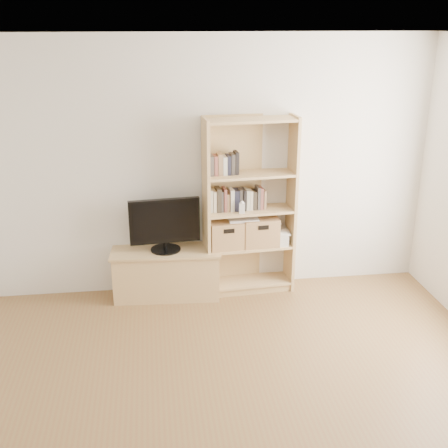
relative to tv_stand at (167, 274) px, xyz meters
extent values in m
cube|color=brown|center=(0.49, -2.30, -0.24)|extent=(4.50, 5.00, 0.01)
cube|color=silver|center=(0.49, 0.20, 1.06)|extent=(4.50, 0.02, 2.60)
cube|color=white|center=(0.49, -2.30, 2.36)|extent=(4.50, 5.00, 0.01)
cube|color=tan|center=(0.00, 0.00, 0.00)|extent=(1.08, 0.46, 0.49)
cube|color=tan|center=(0.86, 0.04, 0.67)|extent=(0.94, 0.40, 1.83)
cube|color=black|center=(0.00, 0.00, 0.54)|extent=(0.71, 0.12, 0.55)
cube|color=#A09B88|center=(0.86, 0.06, 0.76)|extent=(0.81, 0.19, 0.21)
cube|color=#A09B88|center=(0.65, 0.04, 1.14)|extent=(0.42, 0.18, 0.22)
cube|color=white|center=(0.77, -0.07, 0.71)|extent=(0.06, 0.04, 0.10)
cube|color=#AC7C4D|center=(0.62, 0.01, 0.41)|extent=(0.37, 0.32, 0.28)
cube|color=#AC7C4D|center=(0.97, 0.04, 0.41)|extent=(0.38, 0.32, 0.30)
cube|color=white|center=(0.79, 0.02, 0.56)|extent=(0.30, 0.21, 0.02)
cube|color=silver|center=(1.18, 0.06, 0.33)|extent=(0.22, 0.29, 0.12)
camera|label=1|loc=(-0.11, -5.26, 2.48)|focal=45.00mm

